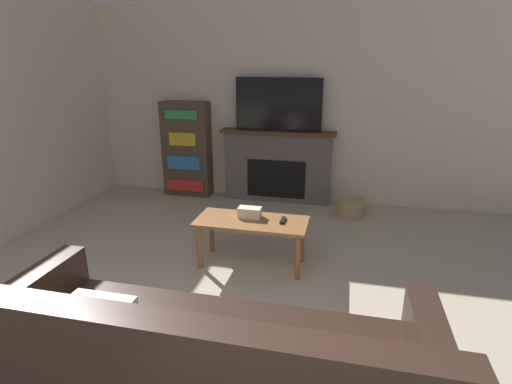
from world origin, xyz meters
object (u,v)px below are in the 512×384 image
Objects in this scene: tv at (278,105)px; storage_basket at (350,207)px; coffee_table at (252,227)px; bookshelf at (187,149)px; couch at (203,375)px; fireplace at (278,166)px.

tv reaches higher than storage_basket.
coffee_table is at bearing -86.99° from tv.
tv is at bearing 0.12° from bookshelf.
bookshelf is at bearing 113.42° from couch.
tv is 0.48× the size of couch.
tv is at bearing 93.01° from coffee_table.
coffee_table is 0.77× the size of bookshelf.
storage_basket is (0.93, 1.57, -0.29)m from coffee_table.
tv reaches higher than fireplace.
fireplace is 0.65× the size of couch.
bookshelf is (-1.61, 3.72, 0.39)m from couch.
bookshelf is at bearing 171.36° from storage_basket.
bookshelf is at bearing -179.04° from fireplace.
tv is (-0.00, -0.02, 0.85)m from fireplace.
bookshelf reaches higher than storage_basket.
fireplace is 1.96m from coffee_table.
fireplace is 0.85m from tv.
tv is 2.16m from coffee_table.
fireplace is 1.49× the size of coffee_table.
bookshelf is (-1.45, 1.93, 0.28)m from coffee_table.
bookshelf is (-1.34, -0.02, 0.18)m from fireplace.
storage_basket is at bearing 59.43° from coffee_table.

